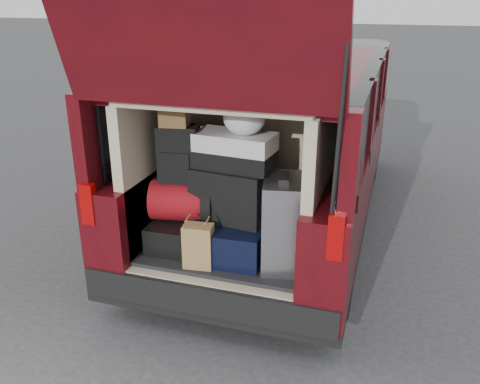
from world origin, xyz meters
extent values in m
plane|color=#323335|center=(0.00, 0.00, 0.00)|extent=(80.00, 80.00, 0.00)
cylinder|color=black|center=(-0.82, 0.40, 0.32)|extent=(0.24, 0.64, 0.64)
cylinder|color=black|center=(0.82, 0.40, 0.32)|extent=(0.24, 0.64, 0.64)
cylinder|color=black|center=(-0.82, 3.70, 0.32)|extent=(0.24, 0.64, 0.64)
cylinder|color=black|center=(0.82, 3.70, 0.32)|extent=(0.24, 0.64, 0.64)
cube|color=black|center=(0.00, 2.08, 0.26)|extent=(1.90, 4.85, 0.08)
cube|color=#430911|center=(-0.79, 2.08, 0.70)|extent=(0.33, 4.85, 0.80)
cube|color=#430911|center=(0.79, 2.08, 0.70)|extent=(0.33, 4.85, 0.80)
cube|color=#430911|center=(0.00, 2.08, 1.73)|extent=(1.82, 4.46, 0.10)
cube|color=black|center=(-0.88, 1.97, 1.44)|extent=(0.12, 4.25, 0.68)
cube|color=black|center=(0.88, 1.97, 1.44)|extent=(0.12, 4.25, 0.68)
cube|color=black|center=(0.00, -0.29, 0.40)|extent=(1.86, 0.16, 0.22)
cube|color=#990505|center=(-0.86, -0.33, 1.02)|extent=(0.10, 0.06, 0.30)
cube|color=#990505|center=(0.86, -0.33, 1.02)|extent=(0.10, 0.06, 0.30)
cube|color=black|center=(0.00, 0.28, 0.52)|extent=(1.24, 1.05, 0.06)
cube|color=#C3B796|center=(-0.66, 0.28, 1.12)|extent=(0.08, 1.05, 1.15)
cube|color=#C3B796|center=(0.66, 0.28, 1.12)|extent=(0.08, 1.05, 1.15)
cube|color=#C3B796|center=(0.00, 0.83, 1.12)|extent=(1.34, 0.06, 1.15)
cube|color=#C3B796|center=(0.00, 0.28, 1.73)|extent=(1.34, 1.05, 0.06)
cube|color=#430911|center=(0.00, -0.46, 2.26)|extent=(1.75, 0.38, 1.02)
cylinder|color=black|center=(0.84, -0.40, 1.65)|extent=(0.02, 0.90, 0.76)
cube|color=black|center=(0.00, 0.28, 0.28)|extent=(1.24, 1.05, 0.55)
cube|color=black|center=(-0.39, 0.14, 0.66)|extent=(0.40, 0.54, 0.21)
cube|color=black|center=(0.06, 0.13, 0.68)|extent=(0.51, 0.62, 0.26)
cube|color=silver|center=(0.44, 0.07, 0.88)|extent=(0.35, 0.48, 0.65)
cube|color=#AF854F|center=(-0.12, -0.14, 0.71)|extent=(0.22, 0.16, 0.32)
cube|color=maroon|center=(-0.35, 0.15, 0.92)|extent=(0.53, 0.39, 0.32)
cube|color=black|center=(0.02, 0.18, 1.01)|extent=(0.59, 0.39, 0.40)
cube|color=black|center=(-0.37, 0.15, 1.29)|extent=(0.32, 0.23, 0.42)
cube|color=white|center=(0.04, 0.20, 1.34)|extent=(0.61, 0.36, 0.26)
cube|color=brown|center=(-0.39, 0.14, 1.59)|extent=(0.22, 0.19, 0.18)
ellipsoid|color=white|center=(0.12, 0.17, 1.58)|extent=(0.33, 0.31, 0.23)
camera|label=1|loc=(1.13, -3.13, 2.40)|focal=38.00mm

